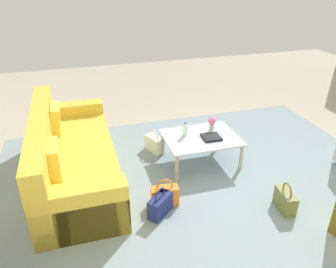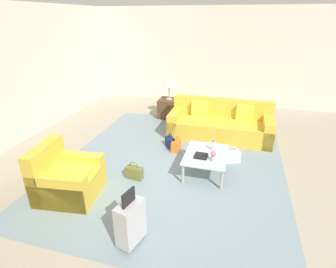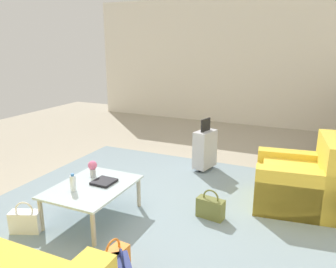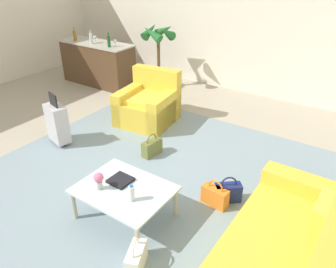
{
  "view_description": "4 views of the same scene",
  "coord_description": "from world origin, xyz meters",
  "px_view_note": "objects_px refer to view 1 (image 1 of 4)",
  "views": [
    {
      "loc": [
        1.99,
        3.23,
        2.54
      ],
      "look_at": [
        0.95,
        -0.27,
        0.64
      ],
      "focal_mm": 35.0,
      "sensor_mm": 36.0,
      "label": 1
    },
    {
      "loc": [
        -3.99,
        -0.97,
        2.79
      ],
      "look_at": [
        0.21,
        0.2,
        0.82
      ],
      "focal_mm": 28.0,
      "sensor_mm": 36.0,
      "label": 2
    },
    {
      "loc": [
        3.19,
        1.72,
        1.97
      ],
      "look_at": [
        0.1,
        0.32,
        1.04
      ],
      "focal_mm": 35.0,
      "sensor_mm": 36.0,
      "label": 3
    },
    {
      "loc": [
        2.43,
        -2.6,
        2.67
      ],
      "look_at": [
        0.54,
        0.16,
        0.84
      ],
      "focal_mm": 35.0,
      "sensor_mm": 36.0,
      "label": 4
    }
  ],
  "objects_px": {
    "handbag_navy": "(160,205)",
    "handbag_orange": "(165,195)",
    "coffee_table": "(201,140)",
    "handbag_olive": "(285,200)",
    "coffee_table_book": "(211,137)",
    "couch": "(68,159)",
    "water_bottle": "(185,129)",
    "flower_vase": "(212,122)",
    "handbag_white": "(154,143)"
  },
  "relations": [
    {
      "from": "flower_vase",
      "to": "handbag_olive",
      "type": "bearing_deg",
      "value": 103.65
    },
    {
      "from": "couch",
      "to": "coffee_table_book",
      "type": "height_order",
      "value": "couch"
    },
    {
      "from": "couch",
      "to": "handbag_navy",
      "type": "bearing_deg",
      "value": 133.01
    },
    {
      "from": "handbag_olive",
      "to": "flower_vase",
      "type": "bearing_deg",
      "value": -76.35
    },
    {
      "from": "coffee_table_book",
      "to": "water_bottle",
      "type": "bearing_deg",
      "value": -27.87
    },
    {
      "from": "couch",
      "to": "coffee_table_book",
      "type": "xyz_separation_m",
      "value": [
        -1.92,
        0.18,
        0.12
      ]
    },
    {
      "from": "flower_vase",
      "to": "handbag_olive",
      "type": "height_order",
      "value": "flower_vase"
    },
    {
      "from": "handbag_white",
      "to": "handbag_olive",
      "type": "height_order",
      "value": "same"
    },
    {
      "from": "handbag_navy",
      "to": "handbag_orange",
      "type": "bearing_deg",
      "value": -122.7
    },
    {
      "from": "water_bottle",
      "to": "flower_vase",
      "type": "xyz_separation_m",
      "value": [
        -0.42,
        -0.05,
        0.03
      ]
    },
    {
      "from": "water_bottle",
      "to": "flower_vase",
      "type": "bearing_deg",
      "value": -173.21
    },
    {
      "from": "flower_vase",
      "to": "couch",
      "type": "bearing_deg",
      "value": 1.42
    },
    {
      "from": "coffee_table",
      "to": "flower_vase",
      "type": "xyz_separation_m",
      "value": [
        -0.22,
        -0.15,
        0.17
      ]
    },
    {
      "from": "coffee_table_book",
      "to": "handbag_olive",
      "type": "distance_m",
      "value": 1.28
    },
    {
      "from": "handbag_white",
      "to": "handbag_olive",
      "type": "relative_size",
      "value": 1.0
    },
    {
      "from": "couch",
      "to": "handbag_navy",
      "type": "xyz_separation_m",
      "value": [
        -0.95,
        1.02,
        -0.18
      ]
    },
    {
      "from": "coffee_table",
      "to": "flower_vase",
      "type": "bearing_deg",
      "value": -145.71
    },
    {
      "from": "water_bottle",
      "to": "handbag_olive",
      "type": "xyz_separation_m",
      "value": [
        -0.76,
        1.35,
        -0.37
      ]
    },
    {
      "from": "coffee_table",
      "to": "handbag_olive",
      "type": "distance_m",
      "value": 1.39
    },
    {
      "from": "couch",
      "to": "flower_vase",
      "type": "bearing_deg",
      "value": -178.58
    },
    {
      "from": "handbag_orange",
      "to": "handbag_olive",
      "type": "relative_size",
      "value": 1.0
    },
    {
      "from": "handbag_navy",
      "to": "handbag_olive",
      "type": "relative_size",
      "value": 1.0
    },
    {
      "from": "coffee_table_book",
      "to": "handbag_white",
      "type": "xyz_separation_m",
      "value": [
        0.67,
        -0.56,
        -0.29
      ]
    },
    {
      "from": "couch",
      "to": "coffee_table_book",
      "type": "bearing_deg",
      "value": 174.65
    },
    {
      "from": "coffee_table",
      "to": "handbag_navy",
      "type": "height_order",
      "value": "coffee_table"
    },
    {
      "from": "flower_vase",
      "to": "handbag_navy",
      "type": "height_order",
      "value": "flower_vase"
    },
    {
      "from": "water_bottle",
      "to": "flower_vase",
      "type": "height_order",
      "value": "flower_vase"
    },
    {
      "from": "coffee_table_book",
      "to": "handbag_orange",
      "type": "bearing_deg",
      "value": 39.98
    },
    {
      "from": "coffee_table_book",
      "to": "handbag_orange",
      "type": "height_order",
      "value": "coffee_table_book"
    },
    {
      "from": "coffee_table",
      "to": "handbag_olive",
      "type": "relative_size",
      "value": 2.86
    },
    {
      "from": "water_bottle",
      "to": "handbag_orange",
      "type": "height_order",
      "value": "water_bottle"
    },
    {
      "from": "flower_vase",
      "to": "handbag_white",
      "type": "distance_m",
      "value": 0.93
    },
    {
      "from": "couch",
      "to": "handbag_orange",
      "type": "bearing_deg",
      "value": 140.44
    },
    {
      "from": "handbag_navy",
      "to": "water_bottle",
      "type": "bearing_deg",
      "value": -122.28
    },
    {
      "from": "couch",
      "to": "handbag_olive",
      "type": "height_order",
      "value": "couch"
    },
    {
      "from": "coffee_table",
      "to": "coffee_table_book",
      "type": "relative_size",
      "value": 4.2
    },
    {
      "from": "handbag_orange",
      "to": "handbag_olive",
      "type": "distance_m",
      "value": 1.39
    },
    {
      "from": "coffee_table",
      "to": "couch",
      "type": "bearing_deg",
      "value": -3.18
    },
    {
      "from": "handbag_orange",
      "to": "handbag_navy",
      "type": "xyz_separation_m",
      "value": [
        0.1,
        0.15,
        0.0
      ]
    },
    {
      "from": "handbag_orange",
      "to": "handbag_navy",
      "type": "relative_size",
      "value": 1.0
    },
    {
      "from": "handbag_white",
      "to": "coffee_table_book",
      "type": "bearing_deg",
      "value": 140.07
    },
    {
      "from": "handbag_olive",
      "to": "handbag_orange",
      "type": "bearing_deg",
      "value": -20.04
    },
    {
      "from": "handbag_navy",
      "to": "coffee_table_book",
      "type": "bearing_deg",
      "value": -138.88
    },
    {
      "from": "coffee_table_book",
      "to": "handbag_navy",
      "type": "relative_size",
      "value": 0.68
    },
    {
      "from": "coffee_table_book",
      "to": "handbag_white",
      "type": "distance_m",
      "value": 0.92
    },
    {
      "from": "handbag_navy",
      "to": "handbag_olive",
      "type": "xyz_separation_m",
      "value": [
        -1.41,
        0.32,
        0.0
      ]
    },
    {
      "from": "coffee_table_book",
      "to": "handbag_orange",
      "type": "relative_size",
      "value": 0.68
    },
    {
      "from": "water_bottle",
      "to": "handbag_olive",
      "type": "distance_m",
      "value": 1.59
    },
    {
      "from": "handbag_navy",
      "to": "coffee_table",
      "type": "bearing_deg",
      "value": -132.51
    },
    {
      "from": "flower_vase",
      "to": "handbag_navy",
      "type": "bearing_deg",
      "value": 45.19
    }
  ]
}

